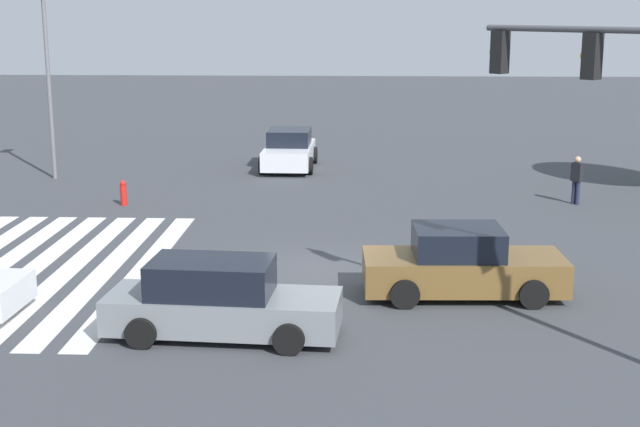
% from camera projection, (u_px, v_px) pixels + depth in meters
% --- Properties ---
extents(ground_plane, '(134.27, 134.27, 0.00)m').
position_uv_depth(ground_plane, '(320.00, 272.00, 22.65)').
color(ground_plane, '#3D3F44').
extents(crosswalk_markings, '(11.45, 6.30, 0.01)m').
position_uv_depth(crosswalk_markings, '(34.00, 268.00, 22.98)').
color(crosswalk_markings, silver).
rests_on(crosswalk_markings, ground_plane).
extents(car_0, '(2.23, 4.71, 1.63)m').
position_uv_depth(car_0, '(462.00, 265.00, 20.67)').
color(car_0, brown).
rests_on(car_0, ground_plane).
extents(car_3, '(2.16, 4.84, 1.60)m').
position_uv_depth(car_3, '(220.00, 301.00, 18.11)').
color(car_3, gray).
rests_on(car_3, ground_plane).
extents(car_5, '(4.40, 2.23, 1.62)m').
position_uv_depth(car_5, '(289.00, 150.00, 37.19)').
color(car_5, silver).
rests_on(car_5, ground_plane).
extents(pedestrian, '(0.41, 0.41, 1.66)m').
position_uv_depth(pedestrian, '(577.00, 178.00, 30.32)').
color(pedestrian, '#232842').
rests_on(pedestrian, ground_plane).
extents(street_light_pole_a, '(0.80, 0.36, 7.35)m').
position_uv_depth(street_light_pole_a, '(47.00, 64.00, 34.10)').
color(street_light_pole_a, slate).
rests_on(street_light_pole_a, ground_plane).
extents(fire_hydrant, '(0.22, 0.22, 0.86)m').
position_uv_depth(fire_hydrant, '(123.00, 193.00, 30.25)').
color(fire_hydrant, red).
rests_on(fire_hydrant, ground_plane).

